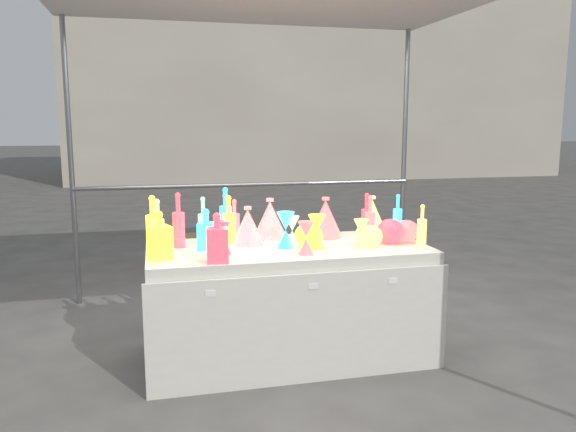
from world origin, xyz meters
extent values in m
plane|color=slate|center=(0.00, 0.00, 0.00)|extent=(80.00, 80.00, 0.00)
cylinder|color=gray|center=(-1.50, 1.50, 1.20)|extent=(0.04, 0.04, 2.40)
cylinder|color=gray|center=(1.50, 1.50, 1.20)|extent=(0.04, 0.04, 2.40)
cylinder|color=gray|center=(0.00, 1.47, 1.00)|extent=(3.00, 0.04, 0.04)
cube|color=silver|center=(0.00, 0.00, 0.38)|extent=(1.80, 0.80, 0.75)
cube|color=silver|center=(0.00, -0.42, 0.34)|extent=(1.84, 0.02, 0.68)
cube|color=white|center=(-0.55, -0.43, 0.60)|extent=(0.06, 0.00, 0.03)
cube|color=white|center=(0.05, -0.43, 0.60)|extent=(0.06, 0.00, 0.03)
cube|color=white|center=(0.55, -0.43, 0.60)|extent=(0.06, 0.00, 0.03)
cube|color=beige|center=(4.00, 14.00, 3.00)|extent=(14.00, 6.00, 6.00)
cube|color=#A07A48|center=(-0.29, 2.22, 0.20)|extent=(0.59, 0.46, 0.40)
cube|color=#A07A48|center=(0.28, 2.71, 0.03)|extent=(0.71, 0.57, 0.05)
camera|label=1|loc=(-0.83, -3.47, 1.54)|focal=35.00mm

